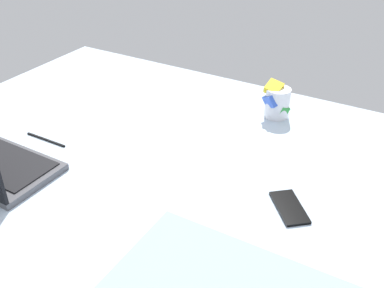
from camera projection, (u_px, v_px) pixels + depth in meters
bed_mattress at (154, 185)px, 143.81cm from camera, size 180.00×140.00×18.00cm
snack_cup at (277, 102)px, 161.47cm from camera, size 10.61×10.21×13.57cm
cell_phone at (290, 207)px, 120.23cm from camera, size 14.23×15.08×0.80cm
charger_cable at (46, 140)px, 149.89cm from camera, size 17.00×0.65×0.60cm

